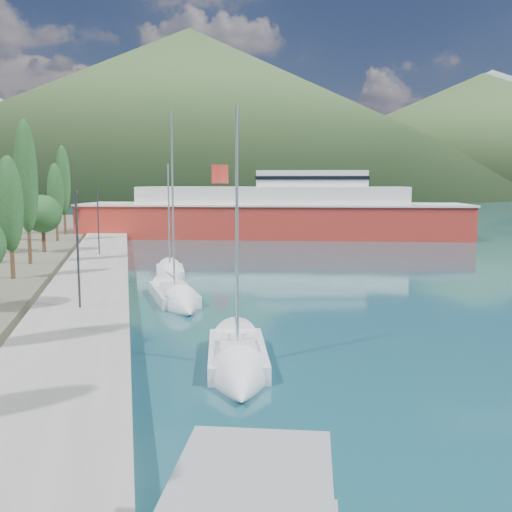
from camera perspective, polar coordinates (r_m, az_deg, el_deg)
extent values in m
plane|color=#184853|center=(134.90, -10.08, 4.10)|extent=(1400.00, 1400.00, 0.00)
cube|color=gray|center=(41.20, -16.14, -2.56)|extent=(5.00, 88.00, 0.80)
cone|color=slate|center=(704.79, -5.87, 14.00)|extent=(760.00, 760.00, 180.00)
cone|color=slate|center=(750.68, 22.32, 11.55)|extent=(640.00, 640.00, 140.00)
cone|color=#375129|center=(420.17, -6.59, 14.11)|extent=(480.00, 480.00, 115.00)
cone|color=#375129|center=(477.62, 21.57, 11.32)|extent=(420.00, 420.00, 90.00)
cylinder|color=#47301E|center=(42.74, -23.15, -0.85)|extent=(0.30, 0.30, 1.86)
ellipsoid|color=#214921|center=(42.39, -23.44, 4.80)|extent=(1.80, 1.80, 6.58)
cylinder|color=#47301E|center=(49.91, -21.69, 0.71)|extent=(0.30, 0.30, 2.56)
ellipsoid|color=#214921|center=(49.63, -22.00, 7.39)|extent=(1.80, 1.80, 9.06)
cylinder|color=#47301E|center=(57.98, -20.46, 1.46)|extent=(0.36, 0.36, 2.24)
sphere|color=#214921|center=(57.80, -20.57, 3.98)|extent=(3.59, 3.59, 3.59)
cylinder|color=#47301E|center=(68.88, -19.26, 2.24)|extent=(0.30, 0.30, 1.94)
ellipsoid|color=#214921|center=(68.66, -19.42, 5.90)|extent=(1.80, 1.80, 6.87)
cylinder|color=#47301E|center=(77.64, -18.55, 3.00)|extent=(0.30, 0.30, 2.49)
ellipsoid|color=#214921|center=(77.46, -18.73, 7.18)|extent=(1.80, 1.80, 8.84)
cylinder|color=#2D2D33|center=(30.80, -17.40, 0.53)|extent=(0.12, 0.12, 6.00)
cube|color=#2D2D33|center=(30.86, -17.57, 6.12)|extent=(0.15, 0.50, 0.12)
cylinder|color=#2D2D33|center=(53.60, -15.50, 3.34)|extent=(0.12, 0.12, 6.00)
cube|color=#2D2D33|center=(53.74, -15.60, 6.55)|extent=(0.15, 0.50, 0.12)
cube|color=gray|center=(9.57, -0.27, -20.74)|extent=(3.27, 3.56, 0.11)
cube|color=silver|center=(23.50, -1.89, -10.04)|extent=(3.15, 5.88, 0.89)
cube|color=silver|center=(22.97, -1.87, -8.89)|extent=(1.71, 2.43, 0.35)
cylinder|color=silver|center=(22.14, -1.92, 2.54)|extent=(0.12, 0.12, 9.44)
cone|color=silver|center=(20.12, -1.58, -13.07)|extent=(2.67, 2.94, 2.29)
cube|color=silver|center=(36.24, -8.26, -3.92)|extent=(2.81, 6.47, 0.89)
cube|color=silver|center=(35.72, -8.17, -3.12)|extent=(1.58, 2.63, 0.35)
cylinder|color=silver|center=(35.16, -8.32, 5.39)|extent=(0.12, 0.12, 10.87)
cone|color=silver|center=(32.36, -7.07, -5.26)|extent=(2.52, 3.12, 2.27)
cube|color=silver|center=(45.62, -8.61, -1.64)|extent=(2.31, 4.83, 0.81)
cube|color=silver|center=(45.23, -8.61, -1.03)|extent=(1.34, 1.95, 0.32)
cylinder|color=silver|center=(44.84, -8.71, 3.93)|extent=(0.12, 0.12, 8.11)
cone|color=silver|center=(42.63, -8.51, -2.27)|extent=(2.18, 2.31, 2.07)
cube|color=#B02C21|center=(77.22, 1.60, 3.35)|extent=(51.88, 25.44, 4.93)
cube|color=silver|center=(77.09, 1.60, 5.17)|extent=(52.32, 25.85, 0.26)
cube|color=silver|center=(77.06, 1.61, 5.96)|extent=(36.24, 18.96, 2.64)
cube|color=silver|center=(76.94, 5.58, 7.70)|extent=(15.61, 10.55, 2.11)
cylinder|color=#B02C21|center=(77.74, -3.63, 8.17)|extent=(2.29, 2.29, 2.47)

